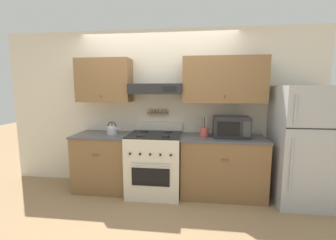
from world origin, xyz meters
name	(u,v)px	position (x,y,z in m)	size (l,w,h in m)	color
ground_plane	(152,200)	(0.00, 0.00, 0.00)	(16.00, 16.00, 0.00)	#937551
wall_back	(163,101)	(0.08, 0.59, 1.42)	(5.20, 0.46, 2.55)	beige
counter_left	(104,161)	(-0.84, 0.32, 0.45)	(0.88, 0.63, 0.90)	brown
counter_right	(222,166)	(1.02, 0.32, 0.45)	(1.25, 0.63, 0.90)	brown
stove_range	(155,163)	(0.00, 0.27, 0.47)	(0.80, 0.72, 1.07)	beige
refrigerator	(301,145)	(2.09, 0.24, 0.83)	(0.71, 0.76, 1.66)	#ADAFB5
tea_kettle	(112,129)	(-0.68, 0.31, 0.98)	(0.20, 0.16, 0.20)	#B7B7BC
microwave	(231,127)	(1.14, 0.33, 1.06)	(0.51, 0.36, 0.31)	#232326
utensil_crock	(204,132)	(0.74, 0.31, 0.98)	(0.14, 0.14, 0.29)	#B24C42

